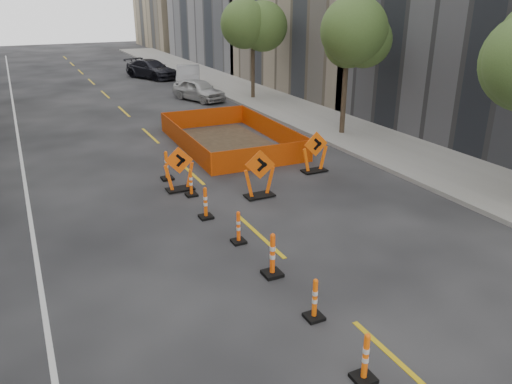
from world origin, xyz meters
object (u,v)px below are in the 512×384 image
chevron_sign_left (179,169)px  parked_car_mid (188,77)px  channelizer_4 (272,255)px  channelizer_5 (238,227)px  parked_car_near (199,90)px  parked_car_far (151,69)px  channelizer_7 (191,183)px  chevron_sign_right (315,152)px  channelizer_6 (205,203)px  channelizer_2 (365,357)px  chevron_sign_center (259,174)px  channelizer_3 (315,299)px  channelizer_8 (167,165)px

chevron_sign_left → parked_car_mid: 21.01m
channelizer_4 → channelizer_5: bearing=91.1°
parked_car_near → parked_car_far: (-0.32, 10.45, 0.06)m
channelizer_7 → parked_car_near: bearing=69.3°
chevron_sign_right → parked_car_near: size_ratio=0.40×
chevron_sign_left → chevron_sign_right: (5.27, -0.38, 0.01)m
channelizer_6 → chevron_sign_right: chevron_sign_right is taller
channelizer_2 → channelizer_4: (0.19, 3.86, 0.07)m
channelizer_4 → parked_car_near: (5.79, 21.31, 0.11)m
chevron_sign_center → parked_car_mid: chevron_sign_center is taller
channelizer_6 → chevron_sign_left: chevron_sign_left is taller
channelizer_2 → chevron_sign_center: bearing=75.8°
channelizer_3 → parked_car_mid: bearing=76.5°
channelizer_2 → channelizer_4: 3.86m
chevron_sign_left → parked_car_far: size_ratio=0.31×
channelizer_6 → chevron_sign_right: size_ratio=0.63×
parked_car_near → parked_car_mid: (0.98, 4.95, 0.10)m
chevron_sign_left → parked_car_near: chevron_sign_left is taller
chevron_sign_center → parked_car_mid: size_ratio=0.35×
channelizer_6 → parked_car_far: bearing=78.4°
channelizer_3 → parked_car_near: (5.80, 23.23, 0.20)m
parked_car_near → chevron_sign_right: bearing=-112.0°
channelizer_6 → channelizer_7: 1.94m
channelizer_5 → channelizer_7: 3.86m
channelizer_7 → parked_car_near: 16.59m
channelizer_2 → parked_car_mid: parked_car_mid is taller
channelizer_4 → channelizer_7: 5.79m
channelizer_5 → channelizer_8: 5.80m
channelizer_4 → chevron_sign_left: size_ratio=0.71×
channelizer_2 → channelizer_6: bearing=90.6°
chevron_sign_left → chevron_sign_right: bearing=13.4°
channelizer_2 → chevron_sign_right: 11.22m
channelizer_2 → parked_car_near: bearing=76.6°
chevron_sign_right → parked_car_mid: (1.76, 20.18, -0.02)m
channelizer_3 → channelizer_8: 9.65m
channelizer_2 → parked_car_near: parked_car_near is taller
parked_car_near → channelizer_4: bearing=-124.3°
channelizer_3 → channelizer_4: 1.93m
channelizer_5 → chevron_sign_center: bearing=54.1°
channelizer_3 → chevron_sign_right: bearing=57.9°
parked_car_near → channelizer_6: bearing=-128.3°
channelizer_3 → channelizer_2: bearing=-95.3°
channelizer_6 → parked_car_mid: size_ratio=0.21×
parked_car_near → channelizer_8: bearing=-133.4°
parked_car_far → chevron_sign_center: bearing=-120.8°
chevron_sign_center → channelizer_6: bearing=-138.1°
channelizer_5 → parked_car_near: size_ratio=0.24×
chevron_sign_left → chevron_sign_right: chevron_sign_right is taller
parked_car_far → channelizer_2: bearing=-122.4°
channelizer_5 → chevron_sign_left: bearing=92.8°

